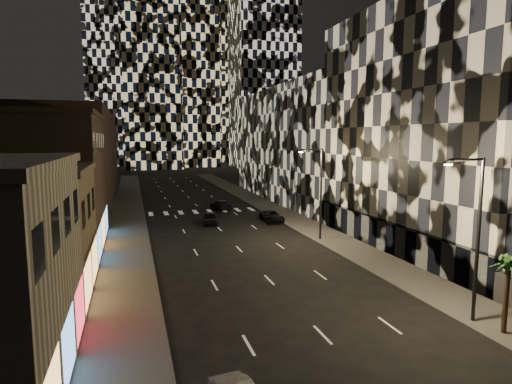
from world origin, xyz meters
TOP-DOWN VIEW (x-y plane):
  - sidewalk_left at (-10.00, 50.00)m, footprint 4.00×120.00m
  - sidewalk_right at (10.00, 50.00)m, footprint 4.00×120.00m
  - curb_left at (-7.90, 50.00)m, footprint 0.20×120.00m
  - curb_right at (7.90, 50.00)m, footprint 0.20×120.00m
  - retail_tan at (-17.00, 21.00)m, footprint 10.00×10.00m
  - retail_brown at (-17.00, 33.50)m, footprint 10.00×15.00m
  - retail_filler_left at (-17.00, 60.00)m, footprint 10.00×40.00m
  - midrise_right at (20.00, 24.50)m, footprint 16.00×25.00m
  - midrise_base at (12.30, 24.50)m, footprint 0.60×25.00m
  - midrise_filler_right at (20.00, 57.00)m, footprint 16.00×40.00m
  - tower_right_mid at (35.00, 135.00)m, footprint 20.00×20.00m
  - tower_left_back at (-12.00, 165.00)m, footprint 24.00×24.00m
  - tower_center_low at (-2.00, 140.00)m, footprint 18.00×18.00m
  - streetlight_near at (8.35, 10.00)m, footprint 2.55×0.25m
  - streetlight_far at (8.35, 30.00)m, footprint 2.55×0.25m
  - car_dark_midlane at (-0.50, 41.09)m, footprint 2.21×4.33m
  - car_dark_oncoming at (2.74, 50.75)m, footprint 2.55×5.06m
  - car_dark_rightlane at (7.00, 40.49)m, footprint 2.26×4.73m
  - palm_tree at (9.00, 8.34)m, footprint 2.09×2.09m

SIDE VIEW (x-z plane):
  - sidewalk_left at x=-10.00m, z-range 0.00..0.15m
  - sidewalk_right at x=10.00m, z-range 0.00..0.15m
  - curb_left at x=-7.90m, z-range 0.00..0.15m
  - curb_right at x=7.90m, z-range 0.00..0.15m
  - car_dark_rightlane at x=7.00m, z-range 0.00..1.30m
  - car_dark_oncoming at x=2.74m, z-range 0.00..1.41m
  - car_dark_midlane at x=-0.50m, z-range 0.00..1.41m
  - midrise_base at x=12.30m, z-range 0.00..3.00m
  - palm_tree at x=9.00m, z-range 1.49..5.61m
  - retail_tan at x=-17.00m, z-range 0.00..8.00m
  - streetlight_near at x=8.35m, z-range 0.85..9.85m
  - streetlight_far at x=8.35m, z-range 0.85..9.85m
  - retail_brown at x=-17.00m, z-range 0.00..12.00m
  - retail_filler_left at x=-17.00m, z-range 0.00..14.00m
  - midrise_filler_right at x=20.00m, z-range 0.00..18.00m
  - midrise_right at x=20.00m, z-range 0.00..22.00m
  - tower_center_low at x=-2.00m, z-range 0.00..95.00m
  - tower_right_mid at x=35.00m, z-range 0.00..100.00m
  - tower_left_back at x=-12.00m, z-range 0.00..120.00m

